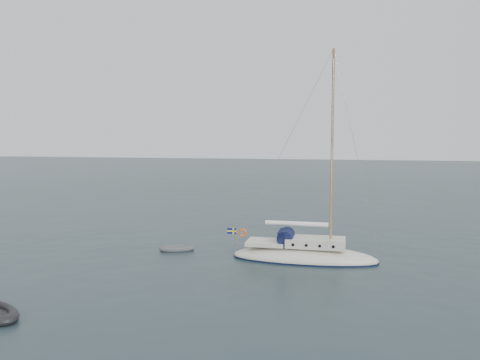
# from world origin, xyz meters

# --- Properties ---
(ground) EXTENTS (300.00, 300.00, 0.00)m
(ground) POSITION_xyz_m (0.00, 0.00, 0.00)
(ground) COLOR black
(ground) RESTS_ON ground
(sailboat) EXTENTS (9.76, 2.92, 13.90)m
(sailboat) POSITION_xyz_m (3.79, 0.77, 1.05)
(sailboat) COLOR beige
(sailboat) RESTS_ON ground
(dinghy) EXTENTS (2.45, 1.10, 0.35)m
(dinghy) POSITION_xyz_m (-5.11, 1.35, 0.15)
(dinghy) COLOR #4C4C52
(dinghy) RESTS_ON ground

